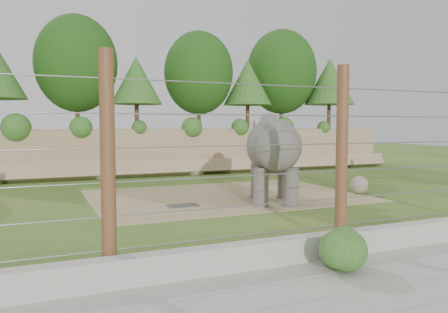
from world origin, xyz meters
name	(u,v)px	position (x,y,z in m)	size (l,w,h in m)	color
ground	(249,211)	(0.00, 0.00, 0.00)	(90.00, 90.00, 0.00)	#396C24
back_embankment	(161,104)	(0.59, 12.68, 3.97)	(30.00, 5.52, 8.77)	#9D815D
dirt_patch	(226,196)	(0.50, 3.00, 0.01)	(10.00, 7.00, 0.02)	tan
drain_grate	(183,206)	(-1.70, 1.55, 0.04)	(1.00, 0.60, 0.03)	#262628
elephant	(273,159)	(1.44, 1.00, 1.54)	(1.63, 3.80, 3.08)	#635D58
stone_ball	(359,185)	(5.50, 1.32, 0.37)	(0.70, 0.70, 0.70)	gray
retaining_wall	(355,242)	(0.00, -5.00, 0.25)	(26.00, 0.35, 0.50)	#A5A39B
walkway	(434,284)	(0.00, -7.00, 0.01)	(26.00, 4.00, 0.01)	#A5A39B
barrier_fence	(342,157)	(0.00, -4.50, 2.00)	(20.26, 0.26, 4.00)	brown
walkway_shrub	(341,249)	(-1.00, -5.80, 0.41)	(0.80, 0.80, 0.80)	#285F25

